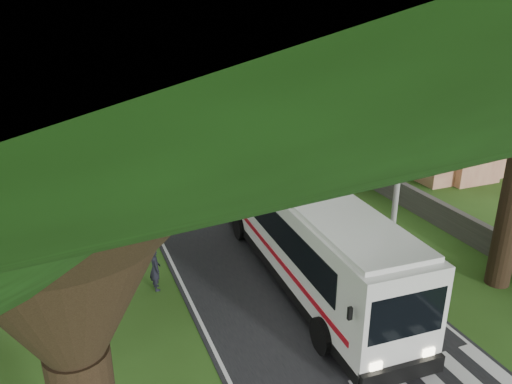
{
  "coord_description": "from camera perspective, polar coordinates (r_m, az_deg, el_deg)",
  "views": [
    {
      "loc": [
        -7.26,
        -10.04,
        10.22
      ],
      "look_at": [
        0.36,
        9.15,
        2.2
      ],
      "focal_mm": 35.0,
      "sensor_mm": 36.0,
      "label": 1
    }
  ],
  "objects": [
    {
      "name": "property_wall",
      "position": [
        38.93,
        3.77,
        6.87
      ],
      "size": [
        0.35,
        50.0,
        1.2
      ],
      "primitive_type": "cube",
      "color": "#383533",
      "rests_on": "ground"
    },
    {
      "name": "distant_car_b",
      "position": [
        65.2,
        -18.07,
        11.77
      ],
      "size": [
        1.8,
        3.89,
        1.23
      ],
      "primitive_type": "imported",
      "rotation": [
        0.0,
        0.0,
        -0.14
      ],
      "color": "navy",
      "rests_on": "road"
    },
    {
      "name": "distant_car_a",
      "position": [
        44.45,
        -12.93,
        8.26
      ],
      "size": [
        2.04,
        3.83,
        1.24
      ],
      "primitive_type": "imported",
      "rotation": [
        0.0,
        0.0,
        3.31
      ],
      "color": "#B1B0B5",
      "rests_on": "road"
    },
    {
      "name": "coach_bus",
      "position": [
        19.1,
        5.61,
        -4.28
      ],
      "size": [
        3.37,
        12.88,
        3.77
      ],
      "rotation": [
        0.0,
        0.0,
        -0.04
      ],
      "color": "white",
      "rests_on": "ground"
    },
    {
      "name": "church",
      "position": [
        40.71,
        17.12,
        12.82
      ],
      "size": [
        14.0,
        24.0,
        11.6
      ],
      "color": "#BF715D",
      "rests_on": "ground"
    },
    {
      "name": "pedestrian",
      "position": [
        19.11,
        -11.46,
        -8.59
      ],
      "size": [
        0.44,
        0.65,
        1.72
      ],
      "primitive_type": "imported",
      "rotation": [
        0.0,
        0.0,
        1.62
      ],
      "color": "black",
      "rests_on": "ground"
    },
    {
      "name": "pole_near",
      "position": [
        21.37,
        16.17,
        3.95
      ],
      "size": [
        1.6,
        0.24,
        8.0
      ],
      "color": "gray",
      "rests_on": "ground"
    },
    {
      "name": "pole_far",
      "position": [
        57.79,
        -9.1,
        14.97
      ],
      "size": [
        1.6,
        0.24,
        8.0
      ],
      "color": "gray",
      "rests_on": "ground"
    },
    {
      "name": "road",
      "position": [
        37.21,
        -9.61,
        5.0
      ],
      "size": [
        8.0,
        120.0,
        0.04
      ],
      "primitive_type": "cube",
      "color": "black",
      "rests_on": "ground"
    },
    {
      "name": "pole_mid",
      "position": [
        38.71,
        -2.19,
        12.23
      ],
      "size": [
        1.6,
        0.24,
        8.0
      ],
      "color": "gray",
      "rests_on": "ground"
    },
    {
      "name": "ground",
      "position": [
        16.07,
        11.55,
        -18.81
      ],
      "size": [
        140.0,
        140.0,
        0.0
      ],
      "primitive_type": "plane",
      "color": "#254413",
      "rests_on": "ground"
    }
  ]
}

